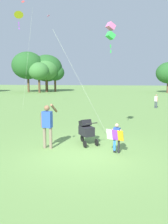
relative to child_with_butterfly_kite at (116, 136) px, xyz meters
name	(u,v)px	position (x,y,z in m)	size (l,w,h in m)	color
ground_plane	(83,154)	(-1.19, -0.22, -0.64)	(120.00, 120.00, 0.00)	#668E47
treeline_distant	(53,69)	(-9.70, 29.89, 3.21)	(47.00, 7.69, 6.79)	brown
child_with_butterfly_kite	(116,136)	(0.00, 0.00, 0.00)	(0.63, 0.46, 1.08)	#232328
person_adult_flyer	(47,123)	(-2.60, 0.26, 0.37)	(0.61, 0.51, 1.75)	#7F705B
stroller	(86,130)	(-1.18, 0.95, -0.04)	(0.87, 1.08, 1.03)	black
kite_adult_black	(110,32)	(-0.28, 2.05, 3.97)	(2.32, 1.88, 4.99)	pink
kite_orange_delta	(19,16)	(-7.64, 10.64, 6.91)	(2.50, 2.99, 7.91)	yellow
person_red_shirt	(156,100)	(3.77, 12.07, 0.05)	(0.27, 0.33, 1.18)	#33384C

